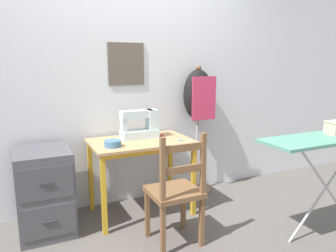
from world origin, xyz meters
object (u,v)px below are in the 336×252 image
at_px(sewing_machine, 141,125).
at_px(dress_form, 198,102).
at_px(ironing_board, 331,141).
at_px(filing_cabinet, 45,191).
at_px(scissors, 183,140).
at_px(wooden_chair, 176,192).
at_px(thread_spool_near_machine, 162,135).
at_px(fabric_bowl, 113,143).

height_order(sewing_machine, dress_form, dress_form).
relative_size(dress_form, ironing_board, 1.13).
bearing_deg(sewing_machine, filing_cabinet, -174.80).
xyz_separation_m(scissors, wooden_chair, (-0.30, -0.46, -0.29)).
bearing_deg(sewing_machine, ironing_board, -42.35).
xyz_separation_m(scissors, dress_form, (0.40, 0.42, 0.30)).
distance_m(wooden_chair, ironing_board, 1.34).
height_order(dress_form, ironing_board, dress_form).
height_order(thread_spool_near_machine, wooden_chair, wooden_chair).
bearing_deg(fabric_bowl, filing_cabinet, 166.90).
xyz_separation_m(thread_spool_near_machine, ironing_board, (1.04, -1.09, 0.07)).
bearing_deg(thread_spool_near_machine, ironing_board, -46.39).
height_order(scissors, dress_form, dress_form).
distance_m(sewing_machine, ironing_board, 1.68).
height_order(filing_cabinet, dress_form, dress_form).
relative_size(filing_cabinet, dress_form, 0.51).
height_order(sewing_machine, scissors, sewing_machine).
relative_size(sewing_machine, scissors, 3.11).
height_order(scissors, filing_cabinet, scissors).
bearing_deg(scissors, filing_cabinet, 171.08).
bearing_deg(ironing_board, sewing_machine, 137.65).
xyz_separation_m(thread_spool_near_machine, filing_cabinet, (-1.12, -0.04, -0.38)).
height_order(wooden_chair, filing_cabinet, wooden_chair).
xyz_separation_m(fabric_bowl, dress_form, (1.06, 0.36, 0.27)).
bearing_deg(fabric_bowl, sewing_machine, 32.20).
height_order(fabric_bowl, thread_spool_near_machine, fabric_bowl).
xyz_separation_m(filing_cabinet, ironing_board, (2.16, -1.05, 0.45)).
distance_m(fabric_bowl, dress_form, 1.15).
bearing_deg(filing_cabinet, sewing_machine, 5.20).
bearing_deg(ironing_board, dress_form, 112.52).
bearing_deg(filing_cabinet, wooden_chair, -35.00).
xyz_separation_m(sewing_machine, wooden_chair, (0.01, -0.74, -0.42)).
xyz_separation_m(scissors, ironing_board, (0.92, -0.85, 0.09)).
bearing_deg(fabric_bowl, dress_form, 18.58).
relative_size(fabric_bowl, thread_spool_near_machine, 3.69).
bearing_deg(wooden_chair, sewing_machine, 90.98).
relative_size(wooden_chair, filing_cabinet, 1.27).
relative_size(thread_spool_near_machine, ironing_board, 0.03).
distance_m(thread_spool_near_machine, dress_form, 0.61).
relative_size(scissors, wooden_chair, 0.13).
xyz_separation_m(sewing_machine, fabric_bowl, (-0.35, -0.22, -0.10)).
bearing_deg(ironing_board, wooden_chair, 162.23).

